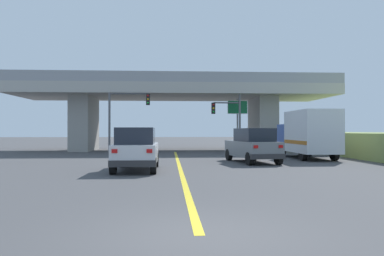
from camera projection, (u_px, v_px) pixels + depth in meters
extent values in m
plane|color=#424244|center=(175.00, 150.00, 36.77)|extent=(160.00, 160.00, 0.00)
cube|color=#A8A59E|center=(175.00, 93.00, 36.81)|extent=(29.47, 8.92, 0.95)
cube|color=#9A9891|center=(84.00, 124.00, 36.28)|extent=(1.78, 5.35, 5.09)
cube|color=#9A9891|center=(262.00, 124.00, 37.30)|extent=(1.78, 5.35, 5.09)
cube|color=gray|center=(175.00, 77.00, 32.52)|extent=(29.47, 0.20, 0.90)
cube|color=gray|center=(174.00, 88.00, 41.12)|extent=(29.47, 0.20, 0.90)
cube|color=yellow|center=(179.00, 166.00, 20.29)|extent=(0.20, 27.02, 0.01)
cube|color=silver|center=(136.00, 153.00, 18.04)|extent=(1.92, 4.30, 0.90)
cube|color=#1E232D|center=(136.00, 136.00, 17.73)|extent=(1.69, 2.37, 0.76)
cube|color=#2D2D30|center=(132.00, 164.00, 15.95)|extent=(1.96, 0.20, 0.28)
cube|color=red|center=(115.00, 151.00, 15.84)|extent=(0.24, 0.06, 0.16)
cube|color=red|center=(149.00, 151.00, 15.92)|extent=(0.24, 0.06, 0.16)
cylinder|color=black|center=(122.00, 160.00, 19.59)|extent=(0.26, 0.72, 0.72)
cylinder|color=black|center=(156.00, 160.00, 19.69)|extent=(0.26, 0.72, 0.72)
cylinder|color=black|center=(113.00, 166.00, 16.39)|extent=(0.26, 0.72, 0.72)
cylinder|color=black|center=(153.00, 166.00, 16.49)|extent=(0.26, 0.72, 0.72)
cube|color=slate|center=(252.00, 149.00, 22.64)|extent=(2.60, 4.94, 0.90)
cube|color=#1E232D|center=(254.00, 135.00, 22.30)|extent=(2.05, 2.82, 0.76)
cube|color=#2D2D30|center=(268.00, 157.00, 20.39)|extent=(1.93, 0.50, 0.28)
cube|color=red|center=(256.00, 147.00, 20.17)|extent=(0.25, 0.10, 0.16)
cube|color=red|center=(281.00, 147.00, 20.48)|extent=(0.25, 0.10, 0.16)
cylinder|color=black|center=(229.00, 155.00, 24.21)|extent=(0.37, 0.75, 0.72)
cylinder|color=black|center=(254.00, 154.00, 24.58)|extent=(0.37, 0.75, 0.72)
cylinder|color=black|center=(250.00, 159.00, 20.69)|extent=(0.37, 0.75, 0.72)
cylinder|color=black|center=(278.00, 158.00, 21.06)|extent=(0.37, 0.75, 0.72)
cube|color=navy|center=(295.00, 137.00, 28.29)|extent=(2.20, 2.00, 1.90)
cube|color=silver|center=(312.00, 132.00, 25.03)|extent=(2.31, 4.54, 2.75)
cube|color=#B26619|center=(312.00, 142.00, 25.02)|extent=(2.33, 4.45, 0.24)
cylinder|color=black|center=(282.00, 150.00, 28.22)|extent=(0.30, 0.90, 0.90)
cylinder|color=black|center=(309.00, 150.00, 28.34)|extent=(0.30, 0.90, 0.90)
cylinder|color=black|center=(303.00, 154.00, 23.82)|extent=(0.30, 0.90, 0.90)
cylinder|color=black|center=(334.00, 154.00, 23.94)|extent=(0.30, 0.90, 0.90)
cylinder|color=#56595E|center=(240.00, 123.00, 32.97)|extent=(0.18, 0.18, 5.16)
cylinder|color=#56595E|center=(227.00, 103.00, 32.91)|extent=(2.29, 0.12, 0.12)
cube|color=black|center=(213.00, 108.00, 32.84)|extent=(0.32, 0.26, 0.96)
sphere|color=red|center=(214.00, 105.00, 32.69)|extent=(0.16, 0.16, 0.16)
sphere|color=gold|center=(214.00, 108.00, 32.69)|extent=(0.16, 0.16, 0.16)
sphere|color=green|center=(214.00, 112.00, 32.69)|extent=(0.16, 0.16, 0.16)
cylinder|color=#56595E|center=(109.00, 120.00, 32.12)|extent=(0.18, 0.18, 5.55)
cylinder|color=#56595E|center=(129.00, 94.00, 32.23)|extent=(3.22, 0.12, 0.12)
cube|color=black|center=(148.00, 99.00, 32.32)|extent=(0.32, 0.26, 0.96)
sphere|color=red|center=(148.00, 96.00, 32.18)|extent=(0.16, 0.16, 0.16)
sphere|color=gold|center=(148.00, 99.00, 32.17)|extent=(0.16, 0.16, 0.16)
sphere|color=green|center=(148.00, 103.00, 32.17)|extent=(0.16, 0.16, 0.16)
cylinder|color=slate|center=(237.00, 125.00, 34.31)|extent=(0.14, 0.14, 4.75)
cube|color=#146638|center=(238.00, 107.00, 34.26)|extent=(1.73, 0.08, 1.12)
cube|color=white|center=(238.00, 107.00, 34.26)|extent=(1.81, 0.04, 1.20)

